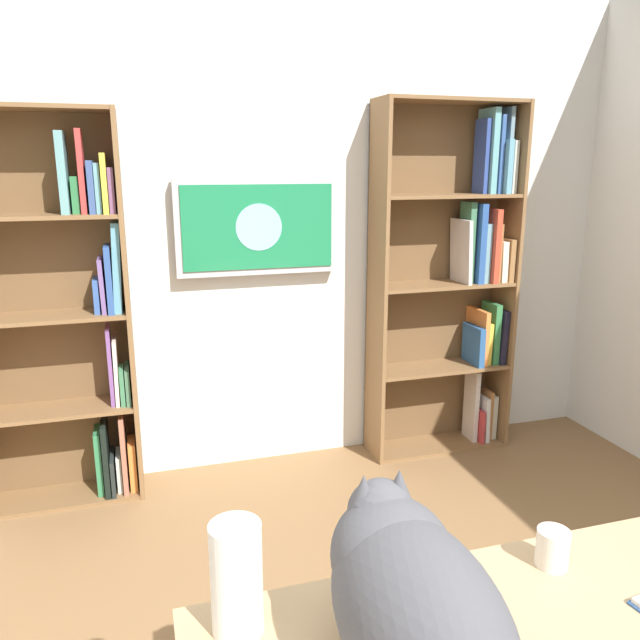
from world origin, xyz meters
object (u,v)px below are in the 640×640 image
bookshelf_right (67,317)px  wall_mounted_tv (258,227)px  bookshelf_left (459,279)px  cat (409,596)px  paper_towel_roll (237,578)px  coffee_mug (552,548)px

bookshelf_right → wall_mounted_tv: size_ratio=2.24×
bookshelf_right → wall_mounted_tv: 1.09m
bookshelf_left → cat: size_ratio=3.07×
bookshelf_left → bookshelf_right: 2.21m
paper_towel_roll → coffee_mug: bearing=179.5°
bookshelf_left → paper_towel_roll: size_ratio=8.31×
cat → paper_towel_roll: (0.30, -0.21, -0.05)m
bookshelf_right → cat: size_ratio=2.94×
paper_towel_roll → bookshelf_right: bearing=-76.6°
bookshelf_left → coffee_mug: size_ratio=21.76×
wall_mounted_tv → bookshelf_right: bearing=4.6°
bookshelf_right → cat: (-0.80, 2.35, -0.05)m
bookshelf_left → cat: 2.74m
cat → coffee_mug: 0.54m
wall_mounted_tv → coffee_mug: 2.32m
bookshelf_right → coffee_mug: size_ratio=20.83×
cat → paper_towel_roll: cat is taller
wall_mounted_tv → cat: 2.48m
bookshelf_left → cat: bearing=59.1°
bookshelf_right → paper_towel_roll: 2.20m
bookshelf_left → bookshelf_right: size_ratio=1.04×
wall_mounted_tv → coffee_mug: wall_mounted_tv is taller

